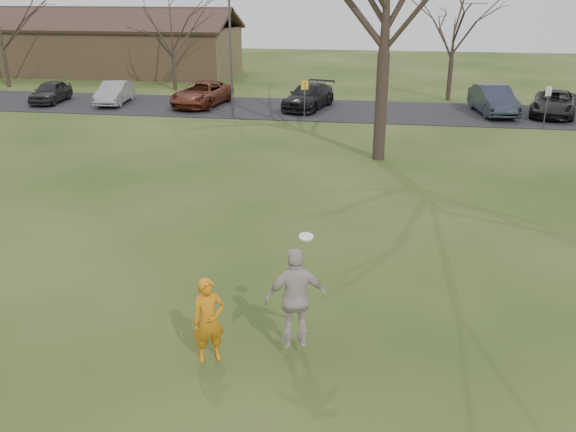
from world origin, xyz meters
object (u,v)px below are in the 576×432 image
object	(u,v)px
player_defender	(209,320)
car_5	(493,100)
car_1	(115,93)
car_0	(51,92)
lamp_post	(230,41)
car_3	(309,96)
building	(109,48)
catching_play	(296,298)
car_6	(554,103)
car_2	(202,94)

from	to	relation	value
player_defender	car_5	size ratio (longest dim) A/B	0.36
player_defender	car_1	distance (m)	27.96
car_0	lamp_post	distance (m)	12.44
car_3	building	size ratio (longest dim) A/B	0.23
catching_play	building	bearing A→B (deg)	118.91
car_6	car_5	bearing A→B (deg)	-162.16
car_5	car_6	xyz separation A→B (m)	(3.20, 0.08, -0.11)
car_3	car_5	distance (m)	10.19
player_defender	building	bearing A→B (deg)	89.83
car_0	car_3	size ratio (longest dim) A/B	0.79
car_3	building	world-z (taller)	building
player_defender	car_1	size ratio (longest dim) A/B	0.42
car_1	building	distance (m)	14.56
car_6	catching_play	xyz separation A→B (m)	(-10.49, -24.80, 0.52)
car_5	lamp_post	size ratio (longest dim) A/B	0.74
lamp_post	player_defender	bearing A→B (deg)	-77.11
car_3	building	xyz separation A→B (m)	(-17.81, 12.76, 1.20)
car_3	lamp_post	xyz separation A→B (m)	(-3.81, -2.74, 3.24)
car_6	car_2	bearing A→B (deg)	-162.98
car_6	lamp_post	world-z (taller)	lamp_post
car_2	catching_play	world-z (taller)	catching_play
car_5	lamp_post	distance (m)	14.61
car_2	building	bearing A→B (deg)	139.93
car_0	car_5	xyz separation A→B (m)	(25.81, 0.55, 0.13)
car_2	car_6	bearing A→B (deg)	8.70
player_defender	car_1	bearing A→B (deg)	90.59
car_3	lamp_post	distance (m)	5.70
car_1	lamp_post	size ratio (longest dim) A/B	0.63
car_3	car_6	bearing A→B (deg)	13.09
catching_play	car_1	bearing A→B (deg)	120.75
car_0	building	size ratio (longest dim) A/B	0.18
building	car_5	bearing A→B (deg)	-24.53
player_defender	car_1	world-z (taller)	player_defender
car_5	car_0	bearing A→B (deg)	172.73
car_1	lamp_post	world-z (taller)	lamp_post
player_defender	car_6	xyz separation A→B (m)	(12.08, 25.20, -0.14)
car_3	catching_play	xyz separation A→B (m)	(2.90, -24.75, 0.50)
car_3	car_6	world-z (taller)	car_3
car_0	car_1	xyz separation A→B (m)	(4.00, 0.22, 0.02)
car_2	building	size ratio (longest dim) A/B	0.24
car_1	building	bearing A→B (deg)	108.66
catching_play	lamp_post	size ratio (longest dim) A/B	0.35
player_defender	car_5	bearing A→B (deg)	43.59
lamp_post	car_2	bearing A→B (deg)	133.65
car_0	car_6	distance (m)	29.02
car_0	car_3	distance (m)	15.62
car_2	car_5	distance (m)	16.50
car_3	car_6	distance (m)	13.40
car_2	player_defender	bearing A→B (deg)	-64.89
car_0	car_2	bearing A→B (deg)	-2.86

